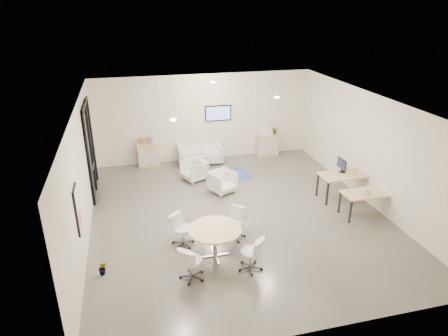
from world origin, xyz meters
TOP-DOWN VIEW (x-y plane):
  - room_shell at (0.00, 0.00)m, footprint 9.60×10.60m
  - glass_door at (-3.95, 2.51)m, footprint 0.09×1.90m
  - artwork at (-3.97, -1.60)m, footprint 0.05×0.54m
  - wall_tv at (0.50, 4.46)m, footprint 0.98×0.06m
  - ceiling_spots at (-0.20, 0.83)m, footprint 3.14×4.14m
  - sideboard_left at (-2.16, 4.28)m, footprint 0.76×0.40m
  - sideboard_right at (2.41, 4.27)m, footprint 0.84×0.41m
  - books at (-2.20, 4.28)m, footprint 0.44×0.14m
  - printer at (2.31, 4.27)m, footprint 0.50×0.43m
  - loveseat at (-0.29, 4.09)m, footprint 1.64×0.88m
  - blue_rug at (0.35, 2.70)m, footprint 1.75×1.26m
  - armchair_left at (-0.77, 2.66)m, footprint 0.90×0.92m
  - armchair_right at (-0.06, 1.53)m, footprint 0.93×0.91m
  - desk_rear at (3.41, 0.24)m, footprint 1.53×0.80m
  - desk_front at (3.46, -0.88)m, footprint 1.36×0.68m
  - monitor at (3.37, 0.39)m, footprint 0.20×0.50m
  - round_table at (-1.06, -1.78)m, footprint 1.25×1.25m
  - meeting_chairs at (-1.06, -1.78)m, footprint 2.14×2.14m
  - plant_cabinet at (2.71, 4.30)m, footprint 0.32×0.34m
  - plant_floor at (-3.61, -1.86)m, footprint 0.29×0.39m
  - cup at (3.39, -1.01)m, footprint 0.14×0.12m

SIDE VIEW (x-z plane):
  - blue_rug at x=0.35m, z-range 0.00..0.01m
  - plant_floor at x=-3.61m, z-range 0.00..0.15m
  - loveseat at x=-0.29m, z-range 0.03..0.63m
  - armchair_left at x=-0.77m, z-range 0.00..0.73m
  - armchair_right at x=-0.06m, z-range 0.00..0.74m
  - meeting_chairs at x=-1.06m, z-range 0.00..0.82m
  - sideboard_right at x=2.41m, z-range 0.00..0.83m
  - sideboard_left at x=-2.16m, z-range 0.00..0.85m
  - desk_front at x=3.46m, z-range 0.28..0.99m
  - round_table at x=-1.06m, z-range 0.30..1.05m
  - desk_rear at x=3.41m, z-range 0.31..1.09m
  - cup at x=3.39m, z-range 0.71..0.82m
  - plant_cabinet at x=2.71m, z-range 0.84..1.05m
  - books at x=-2.20m, z-range 0.85..1.07m
  - printer at x=2.31m, z-range 0.82..1.15m
  - monitor at x=3.37m, z-range 0.80..1.24m
  - glass_door at x=-3.95m, z-range 0.08..2.93m
  - artwork at x=-3.97m, z-range 1.03..2.07m
  - room_shell at x=0.00m, z-range -0.80..4.00m
  - wall_tv at x=0.50m, z-range 1.46..2.04m
  - ceiling_spots at x=-0.20m, z-range 3.17..3.20m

